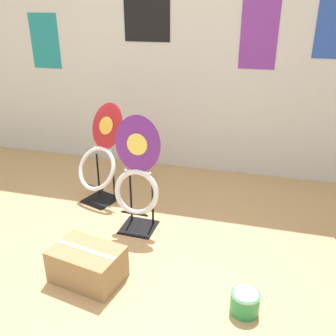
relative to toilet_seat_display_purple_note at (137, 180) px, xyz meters
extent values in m
plane|color=tan|center=(-0.03, -1.00, -0.44)|extent=(14.00, 14.00, 0.00)
cube|color=silver|center=(-0.03, 1.37, 0.86)|extent=(8.00, 0.06, 2.60)
cube|color=black|center=(-0.33, 1.34, 1.25)|extent=(0.48, 0.01, 0.67)
cube|color=purple|center=(0.79, 1.34, 1.02)|extent=(0.35, 0.01, 0.66)
cube|color=teal|center=(-1.52, 1.34, 0.89)|extent=(0.34, 0.01, 0.58)
cube|color=black|center=(0.00, 0.00, -0.44)|extent=(0.29, 0.29, 0.01)
cylinder|color=black|center=(-0.10, 0.09, -0.22)|extent=(0.02, 0.02, 0.43)
cylinder|color=black|center=(0.10, 0.08, -0.22)|extent=(0.02, 0.02, 0.43)
cylinder|color=black|center=(0.00, -0.08, -0.26)|extent=(0.22, 0.03, 0.02)
torus|color=silver|center=(0.00, -0.02, -0.10)|extent=(0.38, 0.15, 0.37)
ellipsoid|color=#60237F|center=(0.00, 0.04, 0.29)|extent=(0.38, 0.07, 0.46)
ellipsoid|color=#E5CC4C|center=(0.00, 0.03, 0.29)|extent=(0.17, 0.03, 0.17)
sphere|color=silver|center=(-0.10, 0.02, 0.07)|extent=(0.02, 0.02, 0.02)
sphere|color=silver|center=(0.10, 0.02, 0.07)|extent=(0.02, 0.02, 0.02)
cube|color=black|center=(-0.51, 0.36, -0.44)|extent=(0.35, 0.35, 0.01)
cylinder|color=black|center=(-0.57, 0.47, -0.23)|extent=(0.02, 0.02, 0.42)
cylinder|color=black|center=(-0.39, 0.41, -0.23)|extent=(0.02, 0.02, 0.42)
cylinder|color=black|center=(-0.53, 0.28, -0.27)|extent=(0.22, 0.09, 0.02)
torus|color=silver|center=(-0.52, 0.34, -0.10)|extent=(0.47, 0.37, 0.37)
ellipsoid|color=#AD1E23|center=(-0.46, 0.51, 0.26)|extent=(0.39, 0.29, 0.41)
ellipsoid|color=yellow|center=(-0.46, 0.49, 0.26)|extent=(0.17, 0.11, 0.15)
sphere|color=silver|center=(-0.58, 0.46, 0.06)|extent=(0.02, 0.02, 0.02)
sphere|color=silver|center=(-0.39, 0.40, 0.06)|extent=(0.02, 0.02, 0.02)
cylinder|color=#2D8E4C|center=(0.93, -0.71, -0.37)|extent=(0.18, 0.18, 0.14)
torus|color=silver|center=(0.93, -0.71, -0.31)|extent=(0.18, 0.18, 0.01)
cylinder|color=#B2B2B7|center=(0.93, -0.71, -0.30)|extent=(0.16, 0.16, 0.00)
cube|color=#93754C|center=(-0.12, -0.69, -0.32)|extent=(0.52, 0.39, 0.24)
cube|color=#B7AD89|center=(-0.12, -0.69, -0.20)|extent=(0.46, 0.12, 0.00)
camera|label=1|loc=(0.94, -2.52, 1.30)|focal=40.00mm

